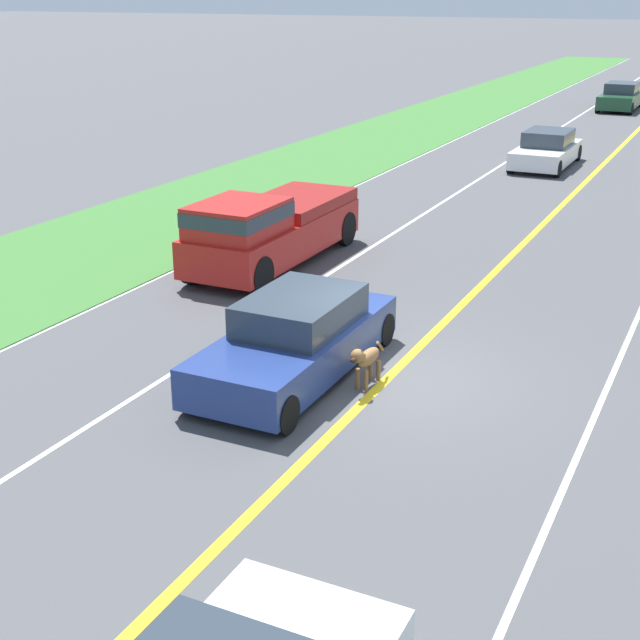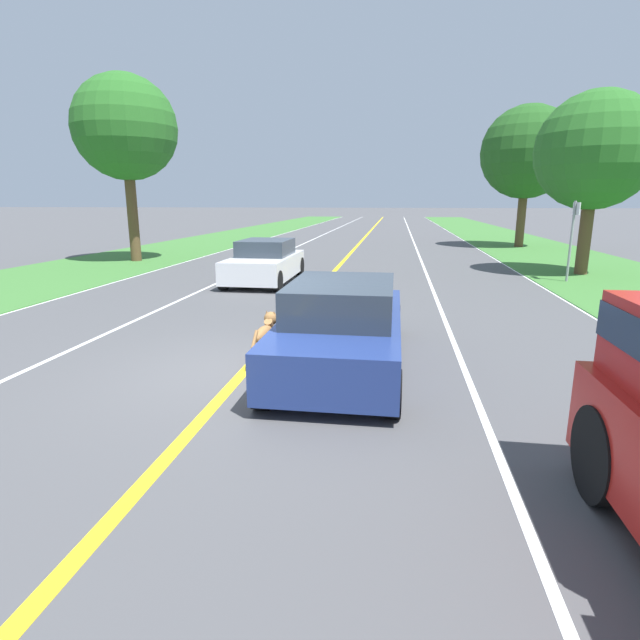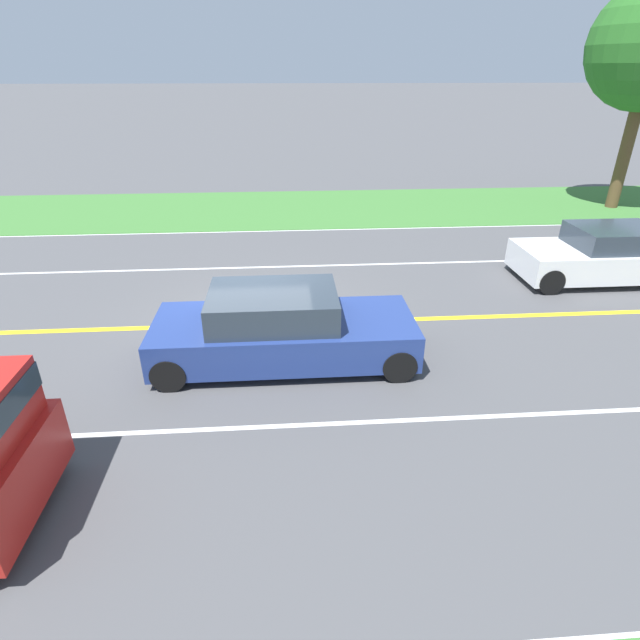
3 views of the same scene
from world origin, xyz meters
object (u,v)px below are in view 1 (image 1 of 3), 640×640
car_trailing_near (547,150)px  pickup_truck (269,228)px  car_trailing_mid (621,97)px  dog (366,359)px  ego_car (297,339)px

car_trailing_near → pickup_truck: bearing=78.8°
car_trailing_near → car_trailing_mid: (0.05, -18.79, 0.06)m
dog → car_trailing_mid: car_trailing_mid is taller
car_trailing_mid → dog: bearing=92.5°
ego_car → pickup_truck: 6.58m
dog → car_trailing_near: (1.71, -21.41, 0.11)m
dog → car_trailing_near: bearing=-82.5°
pickup_truck → dog: bearing=131.8°
pickup_truck → car_trailing_mid: pickup_truck is taller
dog → pickup_truck: bearing=-45.3°
pickup_truck → car_trailing_near: bearing=-101.2°
car_trailing_near → car_trailing_mid: car_trailing_mid is taller
ego_car → pickup_truck: size_ratio=0.83×
pickup_truck → car_trailing_mid: (-3.12, -34.74, -0.28)m
dog → car_trailing_mid: 40.24m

